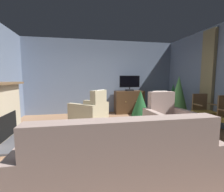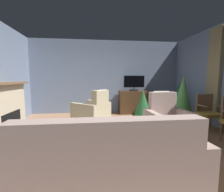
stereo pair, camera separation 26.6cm
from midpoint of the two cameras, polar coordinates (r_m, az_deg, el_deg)
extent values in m
cube|color=#936B4C|center=(3.63, 0.37, -15.60)|extent=(6.35, 6.21, 0.04)
cube|color=slate|center=(6.19, -4.84, 6.95)|extent=(6.35, 0.10, 2.81)
cube|color=#8E7F56|center=(5.29, 30.45, 7.73)|extent=(0.10, 0.44, 2.36)
cube|color=tan|center=(3.63, -3.18, -15.16)|extent=(2.27, 2.20, 0.01)
cube|color=#4C4C51|center=(4.22, -32.46, -12.82)|extent=(0.50, 1.64, 0.04)
cube|color=black|center=(4.23, -35.76, -8.75)|extent=(0.10, 0.80, 0.52)
cube|color=#352315|center=(6.18, 4.97, -5.88)|extent=(1.05, 0.43, 0.06)
cube|color=#4C331E|center=(6.10, 5.00, -2.17)|extent=(1.11, 0.49, 0.87)
sphere|color=tan|center=(5.80, 3.80, -2.18)|extent=(0.03, 0.03, 0.03)
sphere|color=tan|center=(5.91, 7.56, -2.05)|extent=(0.03, 0.03, 0.03)
cube|color=black|center=(6.01, 5.18, 2.14)|extent=(0.28, 0.20, 0.06)
cylinder|color=black|center=(6.00, 5.18, 2.81)|extent=(0.04, 0.04, 0.08)
cube|color=black|center=(5.99, 5.21, 5.31)|extent=(0.78, 0.05, 0.44)
cube|color=black|center=(5.96, 5.28, 5.31)|extent=(0.74, 0.01, 0.40)
cube|color=#422B19|center=(3.27, -2.98, -10.25)|extent=(1.07, 0.62, 0.03)
cylinder|color=#422B19|center=(3.58, 4.47, -12.28)|extent=(0.04, 0.04, 0.39)
cylinder|color=#422B19|center=(3.55, -10.76, -12.55)|extent=(0.04, 0.04, 0.39)
cylinder|color=#422B19|center=(3.19, 5.80, -14.67)|extent=(0.04, 0.04, 0.39)
cylinder|color=#422B19|center=(3.15, -11.51, -15.02)|extent=(0.04, 0.04, 0.39)
cube|color=black|center=(3.37, 0.66, -9.26)|extent=(0.18, 0.12, 0.02)
cube|color=#A3897F|center=(2.09, -1.87, -25.77)|extent=(1.84, 0.95, 0.44)
cube|color=#A3897F|center=(1.54, 0.37, -17.88)|extent=(1.84, 0.20, 0.52)
cube|color=#A3897F|center=(2.14, -31.66, -22.55)|extent=(0.15, 0.95, 0.66)
cube|color=#A3897F|center=(2.39, 23.97, -19.09)|extent=(0.15, 0.95, 0.66)
cube|color=slate|center=(1.79, -6.33, -19.25)|extent=(0.38, 0.18, 0.36)
cube|color=tan|center=(4.76, -10.05, -7.33)|extent=(1.05, 1.01, 0.44)
cube|color=tan|center=(4.45, -6.61, -1.60)|extent=(0.51, 0.55, 0.58)
cube|color=tan|center=(4.48, -12.94, -6.95)|extent=(0.77, 0.68, 0.64)
cube|color=tan|center=(5.01, -7.53, -5.43)|extent=(0.77, 0.68, 0.64)
cube|color=white|center=(4.39, -5.90, 0.77)|extent=(0.25, 0.29, 0.24)
cube|color=#A3897F|center=(3.79, 17.91, -11.17)|extent=(0.67, 0.86, 0.43)
cube|color=#A3897F|center=(3.95, 15.69, -2.80)|extent=(0.64, 0.21, 0.59)
cube|color=#A3897F|center=(3.97, 22.68, -9.06)|extent=(0.17, 0.84, 0.63)
cube|color=#A3897F|center=(3.59, 12.72, -10.38)|extent=(0.17, 0.84, 0.63)
cube|color=white|center=(3.99, 15.28, 0.15)|extent=(0.39, 0.04, 0.24)
cylinder|color=brown|center=(4.19, 32.48, -10.30)|extent=(0.04, 0.04, 0.41)
cube|color=olive|center=(4.67, 29.43, -5.41)|extent=(0.48, 0.45, 0.08)
cube|color=brown|center=(4.78, 28.01, -2.13)|extent=(0.44, 0.04, 0.48)
cylinder|color=brown|center=(4.45, 28.80, -9.17)|extent=(0.04, 0.04, 0.41)
cylinder|color=brown|center=(4.72, 32.76, -8.52)|extent=(0.04, 0.04, 0.41)
cylinder|color=brown|center=(4.74, 25.79, -8.09)|extent=(0.04, 0.04, 0.41)
cylinder|color=brown|center=(5.00, 29.68, -7.57)|extent=(0.04, 0.04, 0.41)
cylinder|color=brown|center=(4.78, 31.58, -2.60)|extent=(0.03, 0.36, 0.03)
cylinder|color=brown|center=(4.49, 27.44, -2.88)|extent=(0.03, 0.36, 0.03)
cylinder|color=#3D4C5B|center=(4.82, 8.66, -8.41)|extent=(0.38, 0.38, 0.23)
cone|color=#235B2D|center=(4.72, 8.76, -2.53)|extent=(0.53, 0.53, 0.77)
cylinder|color=slate|center=(5.16, 21.41, -7.49)|extent=(0.42, 0.42, 0.28)
cone|color=#4C8E47|center=(5.05, 21.73, 0.35)|extent=(0.59, 0.59, 1.14)
cylinder|color=beige|center=(6.04, 20.03, -5.14)|extent=(0.29, 0.29, 0.34)
cone|color=#235B2D|center=(5.96, 20.24, 0.29)|extent=(0.40, 0.40, 0.81)
ellipsoid|color=gray|center=(4.39, -21.07, -10.65)|extent=(0.18, 0.40, 0.17)
sphere|color=gray|center=(4.16, -21.57, -11.27)|extent=(0.12, 0.12, 0.12)
cone|color=gray|center=(4.14, -21.14, -10.51)|extent=(0.04, 0.04, 0.04)
cone|color=gray|center=(4.15, -22.06, -10.50)|extent=(0.04, 0.04, 0.04)
cylinder|color=gray|center=(4.68, -20.03, -9.99)|extent=(0.04, 0.22, 0.06)
camera|label=1|loc=(0.13, -92.05, -0.23)|focal=24.99mm
camera|label=2|loc=(0.13, 87.95, 0.23)|focal=24.99mm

